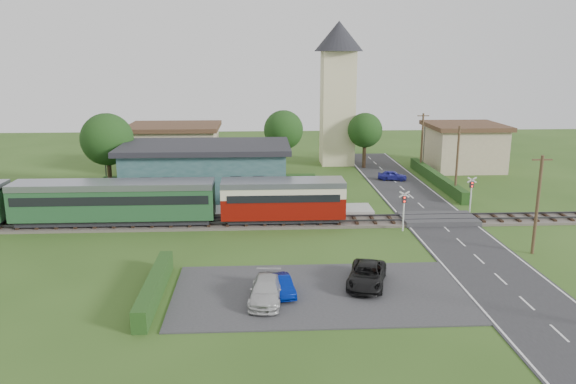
{
  "coord_description": "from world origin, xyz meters",
  "views": [
    {
      "loc": [
        -4.91,
        -42.3,
        13.59
      ],
      "look_at": [
        -2.47,
        4.0,
        2.22
      ],
      "focal_mm": 35.0,
      "sensor_mm": 36.0,
      "label": 1
    }
  ],
  "objects_px": {
    "train": "(74,201)",
    "car_park_silver": "(266,290)",
    "crossing_signal_far": "(471,190)",
    "pedestrian_far": "(109,204)",
    "car_park_blue": "(282,285)",
    "equipment_hut": "(107,196)",
    "house_west": "(175,147)",
    "station_building": "(206,171)",
    "car_park_dark": "(367,275)",
    "crossing_signal_near": "(404,205)",
    "pedestrian_near": "(269,200)",
    "car_on_road": "(392,175)",
    "church_tower": "(338,83)",
    "house_east": "(464,146)"
  },
  "relations": [
    {
      "from": "equipment_hut",
      "to": "pedestrian_near",
      "type": "bearing_deg",
      "value": 0.98
    },
    {
      "from": "car_on_road",
      "to": "pedestrian_near",
      "type": "relative_size",
      "value": 2.09
    },
    {
      "from": "equipment_hut",
      "to": "crossing_signal_near",
      "type": "distance_m",
      "value": 25.04
    },
    {
      "from": "house_west",
      "to": "church_tower",
      "type": "bearing_deg",
      "value": 8.53
    },
    {
      "from": "crossing_signal_far",
      "to": "pedestrian_far",
      "type": "height_order",
      "value": "crossing_signal_far"
    },
    {
      "from": "crossing_signal_near",
      "to": "car_park_silver",
      "type": "bearing_deg",
      "value": -131.24
    },
    {
      "from": "house_east",
      "to": "station_building",
      "type": "bearing_deg",
      "value": -156.56
    },
    {
      "from": "equipment_hut",
      "to": "car_park_blue",
      "type": "bearing_deg",
      "value": -50.32
    },
    {
      "from": "equipment_hut",
      "to": "church_tower",
      "type": "height_order",
      "value": "church_tower"
    },
    {
      "from": "house_west",
      "to": "car_park_dark",
      "type": "xyz_separation_m",
      "value": [
        16.48,
        -36.08,
        -2.08
      ]
    },
    {
      "from": "house_west",
      "to": "car_park_silver",
      "type": "relative_size",
      "value": 2.51
    },
    {
      "from": "church_tower",
      "to": "crossing_signal_far",
      "type": "bearing_deg",
      "value": -69.98
    },
    {
      "from": "train",
      "to": "car_park_blue",
      "type": "distance_m",
      "value": 21.42
    },
    {
      "from": "station_building",
      "to": "pedestrian_near",
      "type": "height_order",
      "value": "station_building"
    },
    {
      "from": "car_park_blue",
      "to": "car_park_silver",
      "type": "bearing_deg",
      "value": -146.25
    },
    {
      "from": "crossing_signal_far",
      "to": "train",
      "type": "bearing_deg",
      "value": -175.9
    },
    {
      "from": "house_west",
      "to": "pedestrian_near",
      "type": "xyz_separation_m",
      "value": [
        10.92,
        -19.56,
        -1.59
      ]
    },
    {
      "from": "train",
      "to": "pedestrian_far",
      "type": "distance_m",
      "value": 3.31
    },
    {
      "from": "station_building",
      "to": "car_on_road",
      "type": "distance_m",
      "value": 21.08
    },
    {
      "from": "church_tower",
      "to": "house_west",
      "type": "relative_size",
      "value": 1.63
    },
    {
      "from": "crossing_signal_near",
      "to": "car_park_silver",
      "type": "height_order",
      "value": "crossing_signal_near"
    },
    {
      "from": "equipment_hut",
      "to": "car_on_road",
      "type": "bearing_deg",
      "value": 24.34
    },
    {
      "from": "train",
      "to": "pedestrian_far",
      "type": "relative_size",
      "value": 27.6
    },
    {
      "from": "equipment_hut",
      "to": "house_west",
      "type": "distance_m",
      "value": 20.05
    },
    {
      "from": "car_park_blue",
      "to": "car_park_silver",
      "type": "distance_m",
      "value": 1.29
    },
    {
      "from": "house_west",
      "to": "car_park_blue",
      "type": "xyz_separation_m",
      "value": [
        11.31,
        -37.05,
        -2.2
      ]
    },
    {
      "from": "equipment_hut",
      "to": "car_park_dark",
      "type": "bearing_deg",
      "value": -39.89
    },
    {
      "from": "car_park_blue",
      "to": "pedestrian_near",
      "type": "xyz_separation_m",
      "value": [
        -0.39,
        17.49,
        0.61
      ]
    },
    {
      "from": "train",
      "to": "car_park_silver",
      "type": "bearing_deg",
      "value": -44.58
    },
    {
      "from": "house_east",
      "to": "equipment_hut",
      "type": "bearing_deg",
      "value": -153.68
    },
    {
      "from": "crossing_signal_far",
      "to": "station_building",
      "type": "bearing_deg",
      "value": 164.37
    },
    {
      "from": "station_building",
      "to": "train",
      "type": "bearing_deg",
      "value": -137.38
    },
    {
      "from": "car_on_road",
      "to": "house_west",
      "type": "bearing_deg",
      "value": 88.46
    },
    {
      "from": "house_west",
      "to": "crossing_signal_far",
      "type": "distance_m",
      "value": 35.26
    },
    {
      "from": "station_building",
      "to": "crossing_signal_far",
      "type": "distance_m",
      "value": 24.51
    },
    {
      "from": "house_east",
      "to": "car_park_dark",
      "type": "relative_size",
      "value": 1.93
    },
    {
      "from": "crossing_signal_far",
      "to": "car_park_blue",
      "type": "bearing_deg",
      "value": -136.44
    },
    {
      "from": "house_east",
      "to": "crossing_signal_far",
      "type": "relative_size",
      "value": 2.69
    },
    {
      "from": "crossing_signal_far",
      "to": "pedestrian_far",
      "type": "xyz_separation_m",
      "value": [
        -31.32,
        0.03,
        -0.91
      ]
    },
    {
      "from": "train",
      "to": "house_east",
      "type": "xyz_separation_m",
      "value": [
        39.77,
        22.0,
        0.62
      ]
    },
    {
      "from": "car_park_blue",
      "to": "pedestrian_near",
      "type": "height_order",
      "value": "pedestrian_near"
    },
    {
      "from": "pedestrian_near",
      "to": "station_building",
      "type": "bearing_deg",
      "value": -40.6
    },
    {
      "from": "equipment_hut",
      "to": "crossing_signal_far",
      "type": "xyz_separation_m",
      "value": [
        31.6,
        -0.81,
        0.39
      ]
    },
    {
      "from": "car_park_dark",
      "to": "pedestrian_far",
      "type": "relative_size",
      "value": 2.91
    },
    {
      "from": "church_tower",
      "to": "house_east",
      "type": "xyz_separation_m",
      "value": [
        15.0,
        -4.0,
        -7.43
      ]
    },
    {
      "from": "equipment_hut",
      "to": "house_east",
      "type": "distance_m",
      "value": 42.41
    },
    {
      "from": "car_park_blue",
      "to": "train",
      "type": "bearing_deg",
      "value": 127.75
    },
    {
      "from": "train",
      "to": "car_park_silver",
      "type": "relative_size",
      "value": 10.02
    },
    {
      "from": "crossing_signal_near",
      "to": "crossing_signal_far",
      "type": "height_order",
      "value": "same"
    },
    {
      "from": "car_park_blue",
      "to": "pedestrian_far",
      "type": "distance_m",
      "value": 21.65
    }
  ]
}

